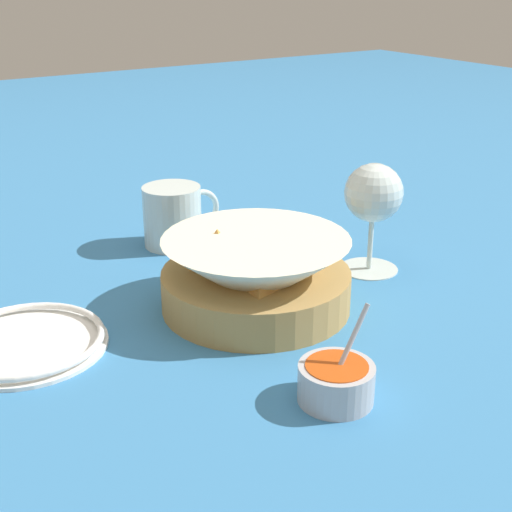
% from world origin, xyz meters
% --- Properties ---
extents(ground_plane, '(4.00, 4.00, 0.00)m').
position_xyz_m(ground_plane, '(0.00, 0.00, 0.00)').
color(ground_plane, teal).
extents(food_basket, '(0.23, 0.23, 0.10)m').
position_xyz_m(food_basket, '(-0.04, -0.04, 0.04)').
color(food_basket, '#B2894C').
rests_on(food_basket, ground_plane).
extents(sauce_cup, '(0.07, 0.07, 0.10)m').
position_xyz_m(sauce_cup, '(-0.08, -0.25, 0.02)').
color(sauce_cup, '#B7B7BC').
rests_on(sauce_cup, ground_plane).
extents(wine_glass, '(0.08, 0.08, 0.15)m').
position_xyz_m(wine_glass, '(0.16, -0.02, 0.10)').
color(wine_glass, silver).
rests_on(wine_glass, ground_plane).
extents(beer_mug, '(0.12, 0.09, 0.09)m').
position_xyz_m(beer_mug, '(-0.03, 0.21, 0.04)').
color(beer_mug, silver).
rests_on(beer_mug, ground_plane).
extents(side_plate, '(0.18, 0.18, 0.01)m').
position_xyz_m(side_plate, '(-0.30, 0.02, 0.01)').
color(side_plate, white).
rests_on(side_plate, ground_plane).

